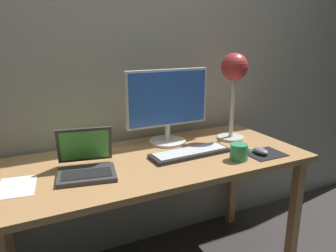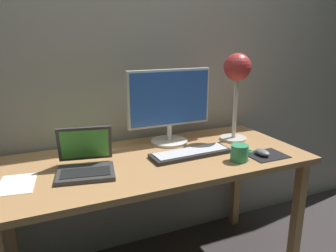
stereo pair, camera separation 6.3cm
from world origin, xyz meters
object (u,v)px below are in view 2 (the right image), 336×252
at_px(keyboard_main, 191,153).
at_px(mouse, 262,152).
at_px(coffee_mug, 240,153).
at_px(monitor, 169,103).
at_px(laptop, 85,159).
at_px(desk_lamp, 237,75).

distance_m(keyboard_main, mouse, 0.38).
height_order(mouse, coffee_mug, coffee_mug).
bearing_deg(monitor, coffee_mug, -62.91).
height_order(keyboard_main, mouse, mouse).
bearing_deg(mouse, monitor, 132.05).
bearing_deg(mouse, laptop, 168.16).
xyz_separation_m(laptop, desk_lamp, (0.91, 0.11, 0.34)).
distance_m(laptop, mouse, 0.91).
distance_m(monitor, laptop, 0.60).
distance_m(desk_lamp, mouse, 0.48).
relative_size(laptop, mouse, 3.15).
distance_m(monitor, coffee_mug, 0.50).
xyz_separation_m(monitor, keyboard_main, (0.02, -0.24, -0.23)).
height_order(desk_lamp, mouse, desk_lamp).
distance_m(monitor, desk_lamp, 0.43).
relative_size(laptop, coffee_mug, 2.43).
height_order(monitor, coffee_mug, monitor).
xyz_separation_m(desk_lamp, mouse, (-0.02, -0.29, -0.37)).
height_order(monitor, laptop, monitor).
xyz_separation_m(laptop, mouse, (0.89, -0.19, -0.04)).
distance_m(desk_lamp, coffee_mug, 0.49).
bearing_deg(keyboard_main, desk_lamp, 19.92).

